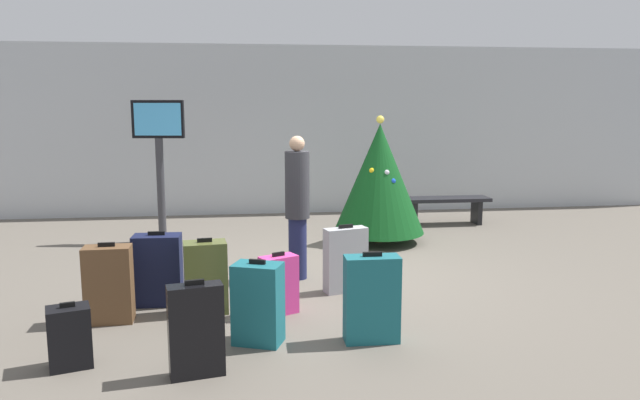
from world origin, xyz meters
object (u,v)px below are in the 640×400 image
object	(u,v)px
traveller_0	(297,204)
suitcase_7	(346,260)
suitcase_1	(206,277)
flight_info_kiosk	(159,145)
suitcase_6	(258,304)
suitcase_0	(196,331)
suitcase_4	(372,299)
suitcase_5	(279,285)
holiday_tree	(379,178)
suitcase_8	(158,270)
suitcase_3	(109,284)
suitcase_2	(70,337)
waiting_bench	(445,204)

from	to	relation	value
traveller_0	suitcase_7	xyz separation A→B (m)	(0.49, -0.59, -0.56)
suitcase_1	flight_info_kiosk	bearing A→B (deg)	104.27
flight_info_kiosk	suitcase_6	world-z (taller)	flight_info_kiosk
suitcase_0	suitcase_6	xyz separation A→B (m)	(0.50, 0.60, -0.01)
suitcase_1	suitcase_4	world-z (taller)	suitcase_4
suitcase_5	suitcase_7	world-z (taller)	suitcase_7
holiday_tree	suitcase_8	bearing A→B (deg)	-139.28
suitcase_3	suitcase_4	xyz separation A→B (m)	(2.44, -0.80, 0.01)
suitcase_4	suitcase_2	bearing A→B (deg)	-175.02
suitcase_0	suitcase_5	size ratio (longest dim) A/B	1.21
suitcase_7	suitcase_8	xyz separation A→B (m)	(-2.05, -0.18, 0.01)
suitcase_5	suitcase_2	bearing A→B (deg)	-149.27
suitcase_0	suitcase_8	distance (m)	1.87
suitcase_1	suitcase_7	xyz separation A→B (m)	(1.53, 0.51, -0.00)
suitcase_2	holiday_tree	bearing A→B (deg)	49.47
suitcase_1	suitcase_5	world-z (taller)	suitcase_1
suitcase_8	suitcase_1	bearing A→B (deg)	-32.52
flight_info_kiosk	suitcase_8	xyz separation A→B (m)	(0.34, -3.06, -1.11)
waiting_bench	suitcase_4	distance (m)	5.57
suitcase_3	suitcase_5	size ratio (longest dim) A/B	1.24
suitcase_0	suitcase_2	distance (m)	1.08
waiting_bench	suitcase_7	world-z (taller)	suitcase_7
flight_info_kiosk	suitcase_3	world-z (taller)	flight_info_kiosk
suitcase_5	suitcase_6	bearing A→B (deg)	-107.14
flight_info_kiosk	suitcase_7	world-z (taller)	flight_info_kiosk
suitcase_3	suitcase_6	xyz separation A→B (m)	(1.43, -0.71, -0.01)
suitcase_1	suitcase_2	xyz separation A→B (m)	(-1.02, -1.17, -0.12)
waiting_bench	suitcase_2	world-z (taller)	suitcase_2
suitcase_4	suitcase_8	bearing A→B (deg)	147.75
suitcase_5	suitcase_8	bearing A→B (deg)	159.74
suitcase_1	suitcase_8	bearing A→B (deg)	147.48
suitcase_1	suitcase_8	distance (m)	0.61
suitcase_2	suitcase_4	size ratio (longest dim) A/B	0.66
holiday_tree	suitcase_4	size ratio (longest dim) A/B	2.35
suitcase_3	suitcase_8	bearing A→B (deg)	50.36
flight_info_kiosk	traveller_0	world-z (taller)	flight_info_kiosk
holiday_tree	suitcase_5	distance (m)	3.54
suitcase_4	suitcase_8	xyz separation A→B (m)	(-2.03, 1.28, -0.02)
suitcase_7	suitcase_8	distance (m)	2.06
holiday_tree	suitcase_2	xyz separation A→B (m)	(-3.47, -4.06, -0.73)
suitcase_1	suitcase_6	size ratio (longest dim) A/B	1.01
waiting_bench	traveller_0	size ratio (longest dim) A/B	0.89
waiting_bench	suitcase_3	size ratio (longest dim) A/B	1.95
suitcase_0	suitcase_6	bearing A→B (deg)	50.40
suitcase_2	suitcase_4	bearing A→B (deg)	4.98
flight_info_kiosk	suitcase_0	distance (m)	5.05
suitcase_2	suitcase_7	xyz separation A→B (m)	(2.55, 1.68, 0.12)
flight_info_kiosk	suitcase_0	bearing A→B (deg)	-79.81
suitcase_3	waiting_bench	bearing A→B (deg)	41.20
traveller_0	suitcase_7	bearing A→B (deg)	-50.17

